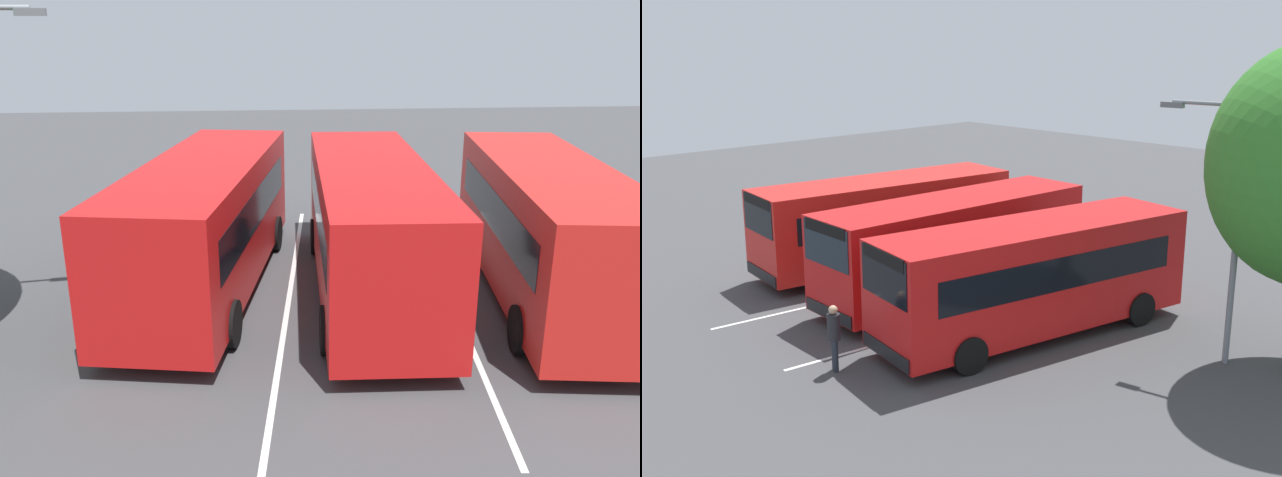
% 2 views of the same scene
% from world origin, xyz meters
% --- Properties ---
extents(ground_plane, '(68.28, 68.28, 0.00)m').
position_xyz_m(ground_plane, '(0.00, 0.00, 0.00)').
color(ground_plane, '#424244').
extents(bus_far_left, '(9.50, 3.68, 3.15)m').
position_xyz_m(bus_far_left, '(-0.48, -4.03, 1.73)').
color(bus_far_left, red).
rests_on(bus_far_left, ground).
extents(bus_center_left, '(9.35, 2.93, 3.15)m').
position_xyz_m(bus_center_left, '(-0.03, -0.00, 1.73)').
color(bus_center_left, red).
rests_on(bus_center_left, ground).
extents(bus_center_right, '(9.54, 4.03, 3.15)m').
position_xyz_m(bus_center_right, '(0.61, 3.85, 1.73)').
color(bus_center_right, red).
rests_on(bus_center_right, ground).
extents(pedestrian, '(0.42, 0.42, 1.71)m').
position_xyz_m(pedestrian, '(5.95, 2.09, 1.01)').
color(pedestrian, '#232833').
rests_on(pedestrian, ground).
extents(lane_stripe_outer_left, '(13.78, 1.54, 0.01)m').
position_xyz_m(lane_stripe_outer_left, '(0.00, -1.92, 0.00)').
color(lane_stripe_outer_left, silver).
rests_on(lane_stripe_outer_left, ground).
extents(lane_stripe_inner_left, '(13.78, 1.54, 0.01)m').
position_xyz_m(lane_stripe_inner_left, '(0.00, 1.92, 0.00)').
color(lane_stripe_inner_left, silver).
rests_on(lane_stripe_inner_left, ground).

